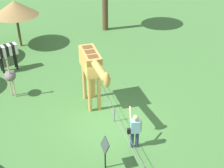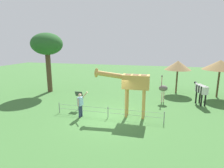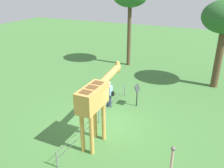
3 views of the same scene
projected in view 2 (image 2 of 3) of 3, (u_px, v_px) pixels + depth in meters
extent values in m
plane|color=#427538|center=(109.00, 117.00, 12.11)|extent=(60.00, 60.00, 0.00)
cylinder|color=gold|center=(126.00, 103.00, 11.87)|extent=(0.18, 0.18, 1.89)
cylinder|color=gold|center=(127.00, 101.00, 12.29)|extent=(0.18, 0.18, 1.89)
cylinder|color=gold|center=(143.00, 105.00, 11.60)|extent=(0.18, 0.18, 1.89)
cylinder|color=gold|center=(144.00, 103.00, 12.02)|extent=(0.18, 0.18, 1.89)
cube|color=gold|center=(136.00, 82.00, 11.65)|extent=(1.70, 0.70, 0.90)
cube|color=brown|center=(128.00, 74.00, 11.67)|extent=(0.36, 0.44, 0.02)
cube|color=brown|center=(136.00, 75.00, 11.55)|extent=(0.36, 0.44, 0.02)
cube|color=brown|center=(144.00, 75.00, 11.43)|extent=(0.36, 0.44, 0.02)
cylinder|color=gold|center=(111.00, 75.00, 11.95)|extent=(2.05, 0.32, 0.53)
ellipsoid|color=gold|center=(96.00, 73.00, 12.17)|extent=(0.35, 0.26, 0.67)
cylinder|color=brown|center=(96.00, 70.00, 12.08)|extent=(0.05, 0.05, 0.14)
cylinder|color=brown|center=(97.00, 70.00, 12.19)|extent=(0.05, 0.05, 0.14)
cylinder|color=navy|center=(81.00, 111.00, 12.13)|extent=(0.14, 0.14, 0.78)
cylinder|color=navy|center=(80.00, 112.00, 11.95)|extent=(0.14, 0.14, 0.78)
cube|color=#8CBFE0|center=(80.00, 101.00, 11.90)|extent=(0.31, 0.40, 0.55)
sphere|color=#D8AD8C|center=(80.00, 95.00, 11.81)|extent=(0.22, 0.22, 0.22)
cylinder|color=#D8AD8C|center=(85.00, 95.00, 11.82)|extent=(0.43, 0.17, 0.47)
cylinder|color=#D8AD8C|center=(78.00, 102.00, 11.71)|extent=(0.08, 0.08, 0.50)
cube|color=black|center=(82.00, 103.00, 12.15)|extent=(0.16, 0.22, 0.24)
cylinder|color=black|center=(196.00, 97.00, 14.85)|extent=(0.12, 0.12, 0.95)
cylinder|color=black|center=(200.00, 97.00, 14.86)|extent=(0.12, 0.12, 0.95)
cylinder|color=black|center=(201.00, 100.00, 14.06)|extent=(0.12, 0.12, 0.95)
cylinder|color=black|center=(205.00, 100.00, 14.08)|extent=(0.12, 0.12, 0.95)
cube|color=silver|center=(205.00, 91.00, 13.80)|extent=(0.47, 0.29, 0.60)
cube|color=black|center=(204.00, 90.00, 13.96)|extent=(0.47, 0.29, 0.60)
cube|color=silver|center=(203.00, 90.00, 14.13)|extent=(0.47, 0.29, 0.60)
cube|color=black|center=(202.00, 89.00, 14.30)|extent=(0.47, 0.29, 0.60)
cube|color=silver|center=(200.00, 89.00, 14.46)|extent=(0.47, 0.29, 0.60)
cube|color=black|center=(199.00, 88.00, 14.63)|extent=(0.47, 0.29, 0.60)
cube|color=silver|center=(198.00, 88.00, 14.80)|extent=(0.47, 0.29, 0.60)
cylinder|color=silver|center=(197.00, 85.00, 15.00)|extent=(0.32, 0.48, 0.47)
ellipsoid|color=black|center=(196.00, 83.00, 15.21)|extent=(0.29, 0.44, 0.22)
cylinder|color=#CC9E93|center=(162.00, 97.00, 14.99)|extent=(0.07, 0.07, 0.90)
cylinder|color=#CC9E93|center=(164.00, 97.00, 15.10)|extent=(0.07, 0.07, 0.90)
ellipsoid|color=#66605B|center=(163.00, 88.00, 14.89)|extent=(0.70, 0.56, 0.49)
cylinder|color=#CC9E93|center=(162.00, 82.00, 14.81)|extent=(0.08, 0.08, 0.80)
sphere|color=#66605B|center=(162.00, 76.00, 14.71)|extent=(0.14, 0.14, 0.14)
cylinder|color=brown|center=(177.00, 81.00, 17.89)|extent=(0.16, 0.16, 2.27)
cone|color=#997A4C|center=(178.00, 65.00, 17.55)|extent=(2.46, 2.46, 0.87)
cylinder|color=brown|center=(218.00, 84.00, 16.34)|extent=(0.16, 0.16, 2.48)
cone|color=olive|center=(220.00, 65.00, 15.99)|extent=(2.95, 2.95, 0.85)
cylinder|color=brown|center=(49.00, 73.00, 18.16)|extent=(0.47, 0.47, 3.80)
ellipsoid|color=#285B28|center=(47.00, 44.00, 17.57)|extent=(2.98, 2.98, 2.09)
cylinder|color=black|center=(79.00, 102.00, 13.56)|extent=(0.06, 0.06, 0.95)
cube|color=#333D38|center=(79.00, 94.00, 13.42)|extent=(0.56, 0.21, 0.38)
cylinder|color=slate|center=(164.00, 117.00, 11.04)|extent=(0.05, 0.05, 0.75)
cylinder|color=slate|center=(108.00, 112.00, 11.88)|extent=(0.05, 0.05, 0.75)
cylinder|color=slate|center=(59.00, 108.00, 12.73)|extent=(0.05, 0.05, 0.75)
cube|color=slate|center=(108.00, 108.00, 11.83)|extent=(7.00, 0.01, 0.01)
cube|color=slate|center=(108.00, 113.00, 11.89)|extent=(7.00, 0.01, 0.01)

